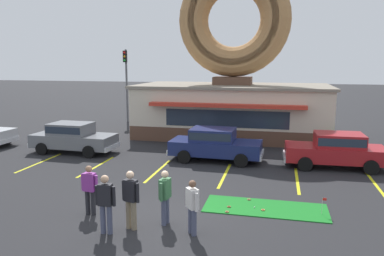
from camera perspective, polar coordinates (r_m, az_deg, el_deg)
ground_plane at (r=11.93m, az=-5.32°, el=-13.62°), size 160.00×160.00×0.00m
donut_shop_building at (r=24.50m, az=6.22°, el=7.47°), size 12.30×6.75×10.96m
putting_mat at (r=12.88m, az=11.10°, el=-11.87°), size 4.02×1.58×0.03m
mini_donut_near_left at (r=12.73m, az=5.65°, el=-11.84°), size 0.13×0.13×0.04m
mini_donut_near_right at (r=12.33m, az=5.36°, el=-12.58°), size 0.13×0.13×0.04m
mini_donut_mid_left at (r=13.44m, az=8.68°, el=-10.71°), size 0.13×0.13×0.04m
mini_donut_mid_centre at (r=12.62m, az=10.78°, el=-12.16°), size 0.13×0.13×0.04m
golf_ball at (r=12.78m, az=9.50°, el=-11.82°), size 0.04×0.04×0.04m
putting_flag_pin at (r=12.67m, az=19.41°, el=-10.58°), size 0.13×0.01×0.55m
car_navy at (r=18.35m, az=3.49°, el=-2.32°), size 4.61×2.08×1.60m
car_grey at (r=20.97m, az=-17.69°, el=-1.24°), size 4.60×2.06×1.60m
car_red at (r=18.33m, az=21.12°, el=-2.99°), size 4.61×2.07×1.60m
pedestrian_blue_sweater_man at (r=10.88m, az=-13.04°, el=-10.84°), size 0.60×0.26×1.71m
pedestrian_hooded_kid at (r=12.33m, az=-15.32°, el=-8.78°), size 0.59×0.28×1.60m
pedestrian_leather_jacket_man at (r=10.59m, az=0.06°, el=-11.63°), size 0.43×0.48×1.57m
pedestrian_clipboard_woman at (r=11.23m, az=-4.12°, el=-10.12°), size 0.30×0.59×1.65m
pedestrian_beanie_man at (r=11.01m, az=-9.32°, el=-10.33°), size 0.58×0.34×1.74m
trash_bin at (r=21.76m, az=20.59°, el=-2.01°), size 0.57×0.57×0.97m
traffic_light_pole at (r=30.59m, az=-10.01°, el=7.79°), size 0.28×0.47×5.80m
parking_stripe_far_left at (r=19.56m, az=-22.18°, el=-4.90°), size 0.12×3.60×0.01m
parking_stripe_left at (r=18.02m, az=-14.32°, el=-5.70°), size 0.12×3.60×0.01m
parking_stripe_mid_left at (r=16.88m, az=-5.19°, el=-6.48°), size 0.12×3.60×0.01m
parking_stripe_centre at (r=16.22m, az=5.01°, el=-7.17°), size 0.12×3.60×0.01m
parking_stripe_mid_right at (r=16.10m, az=15.73°, el=-7.64°), size 0.12×3.60×0.01m
parking_stripe_right at (r=16.53m, az=26.27°, el=-7.85°), size 0.12×3.60×0.01m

